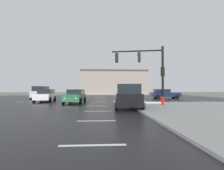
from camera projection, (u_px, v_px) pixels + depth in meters
The scene contains 12 objects.
ground_plane at pixel (99, 102), 23.27m from camera, with size 120.00×120.00×0.00m, color slate.
road_asphalt at pixel (99, 102), 23.28m from camera, with size 44.00×44.00×0.02m, color black.
snow_strip_curbside at pixel (144, 103), 19.60m from camera, with size 4.00×1.60×0.06m, color white.
lane_markings at pixel (109, 102), 21.98m from camera, with size 36.15×36.15×0.01m.
traffic_signal_mast at pixel (148, 66), 17.67m from camera, with size 5.03×1.36×5.68m.
fire_hydrant at pixel (163, 101), 17.28m from camera, with size 0.48×0.26×0.79m.
strip_building_background at pixel (114, 83), 51.98m from camera, with size 18.44×8.00×6.81m.
suv_silver at pixel (41, 92), 28.78m from camera, with size 2.34×4.90×2.03m.
sedan_green at pixel (75, 96), 20.46m from camera, with size 2.24×4.62×1.58m.
sedan_navy at pixel (165, 94), 29.76m from camera, with size 4.64×2.29×1.58m.
sedan_white at pixel (45, 95), 22.75m from camera, with size 2.27×4.63×1.58m.
suv_black at pixel (128, 96), 15.07m from camera, with size 2.55×4.97×2.03m.
Camera 1 is at (0.23, -23.37, 1.70)m, focal length 28.87 mm.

